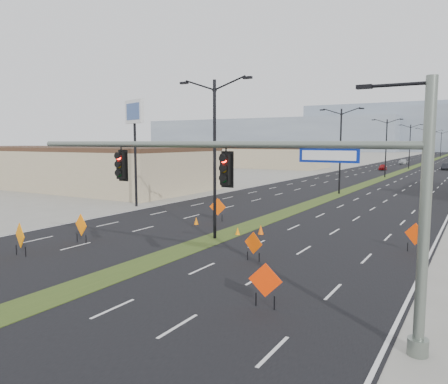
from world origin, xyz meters
The scene contains 29 objects.
ground centered at (0.00, 0.00, 0.00)m, with size 600.00×600.00×0.00m, color gray.
road_surface centered at (0.00, 100.00, 0.00)m, with size 25.00×400.00×0.02m, color black.
median_strip centered at (0.00, 100.00, 0.00)m, with size 2.00×400.00×0.04m, color #2D4318.
building_sw_near centered at (-35.00, 30.00, 2.50)m, with size 40.00×16.00×5.00m, color tan.
building_sw_far centered at (-32.00, 85.00, 2.25)m, with size 30.00×14.00×4.50m, color tan.
mesa_west centered at (-120.00, 280.00, 11.00)m, with size 180.00×50.00×22.00m, color gray.
mesa_backdrop centered at (-30.00, 320.00, 16.00)m, with size 140.00×50.00×32.00m, color gray.
signal_mast centered at (8.56, 2.00, 4.79)m, with size 16.30×0.60×8.00m.
streetlight_0 centered at (0.00, 12.00, 5.42)m, with size 5.15×0.24×10.02m.
streetlight_1 centered at (0.00, 40.00, 5.42)m, with size 5.15×0.24×10.02m.
streetlight_2 centered at (0.00, 68.00, 5.42)m, with size 5.15×0.24×10.02m.
streetlight_3 centered at (0.00, 96.00, 5.42)m, with size 5.15×0.24×10.02m.
streetlight_4 centered at (0.00, 124.00, 5.42)m, with size 5.15×0.24×10.02m.
streetlight_5 centered at (0.00, 152.00, 5.42)m, with size 5.15×0.24×10.02m.
streetlight_6 centered at (0.00, 180.00, 5.42)m, with size 5.15×0.24×10.02m.
car_left centered at (-4.23, 88.24, 0.66)m, with size 1.55×3.85×1.31m, color maroon.
car_mid centered at (7.70, 95.62, 0.73)m, with size 1.54×4.41×1.45m, color black.
car_far centered at (-4.23, 116.30, 0.71)m, with size 1.98×4.87×1.41m, color #A2A7AC.
construction_sign_0 centered at (-6.85, 3.00, 1.09)m, with size 1.33×0.44×1.84m.
construction_sign_1 centered at (-6.44, 6.83, 1.07)m, with size 1.33×0.37×1.82m.
construction_sign_2 centered at (-3.11, 17.43, 1.07)m, with size 1.35×0.30×1.81m.
construction_sign_3 centered at (4.52, 8.53, 0.91)m, with size 1.15×0.30×1.55m.
construction_sign_4 centered at (7.81, 3.00, 1.02)m, with size 1.29×0.26×1.73m.
construction_sign_5 centered at (11.50, 14.81, 0.99)m, with size 1.18×0.51×1.68m.
cone_0 centered at (-3.73, 15.35, 0.29)m, with size 0.34×0.34×0.57m, color orange.
cone_1 centered at (0.75, 13.67, 0.27)m, with size 0.33×0.33×0.54m, color orange.
cone_2 centered at (1.96, 14.68, 0.32)m, with size 0.39×0.39×0.64m, color #FE5B05.
cone_3 centered at (-7.71, 25.21, 0.31)m, with size 0.37×0.37×0.62m, color #F74A05.
pole_sign_west centered at (-14.00, 20.17, 8.29)m, with size 3.19×1.55×10.11m.
Camera 1 is at (14.52, -11.31, 6.21)m, focal length 35.00 mm.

